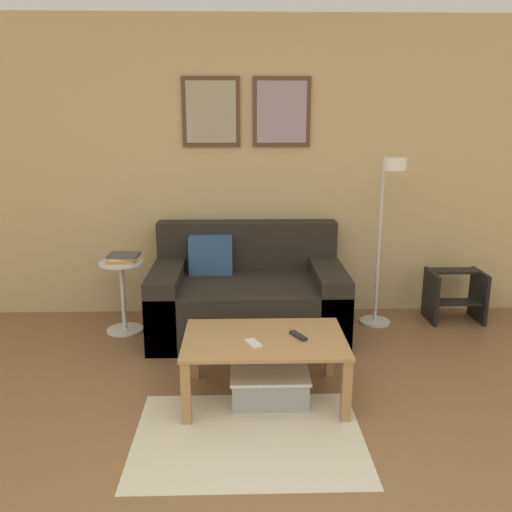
{
  "coord_description": "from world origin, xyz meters",
  "views": [
    {
      "loc": [
        -0.14,
        -1.61,
        1.73
      ],
      "look_at": [
        -0.04,
        1.8,
        0.85
      ],
      "focal_mm": 38.0,
      "sensor_mm": 36.0,
      "label": 1
    }
  ],
  "objects": [
    {
      "name": "storage_bin",
      "position": [
        0.03,
        1.51,
        0.1
      ],
      "size": [
        0.49,
        0.44,
        0.19
      ],
      "color": "#9EA3A8",
      "rests_on": "ground_plane"
    },
    {
      "name": "book_stack",
      "position": [
        -1.09,
        2.64,
        0.63
      ],
      "size": [
        0.25,
        0.19,
        0.07
      ],
      "color": "#D18438",
      "rests_on": "side_table"
    },
    {
      "name": "side_table",
      "position": [
        -1.11,
        2.64,
        0.36
      ],
      "size": [
        0.35,
        0.35,
        0.59
      ],
      "color": "white",
      "rests_on": "ground_plane"
    },
    {
      "name": "couch",
      "position": [
        -0.09,
        2.62,
        0.29
      ],
      "size": [
        1.54,
        0.97,
        0.86
      ],
      "color": "#28231E",
      "rests_on": "ground_plane"
    },
    {
      "name": "wall_back",
      "position": [
        -0.0,
        3.13,
        1.28
      ],
      "size": [
        5.6,
        0.09,
        2.55
      ],
      "color": "tan",
      "rests_on": "ground_plane"
    },
    {
      "name": "step_stool",
      "position": [
        1.71,
        2.8,
        0.24
      ],
      "size": [
        0.45,
        0.35,
        0.44
      ],
      "color": "black",
      "rests_on": "ground_plane"
    },
    {
      "name": "area_rug",
      "position": [
        -0.1,
        1.05,
        0.0
      ],
      "size": [
        1.27,
        0.94,
        0.01
      ],
      "primitive_type": "cube",
      "color": "beige",
      "rests_on": "ground_plane"
    },
    {
      "name": "floor_lamp",
      "position": [
        1.01,
        2.59,
        0.92
      ],
      "size": [
        0.26,
        0.53,
        1.43
      ],
      "color": "silver",
      "rests_on": "ground_plane"
    },
    {
      "name": "remote_control",
      "position": [
        0.21,
        1.5,
        0.41
      ],
      "size": [
        0.11,
        0.15,
        0.02
      ],
      "primitive_type": "cube",
      "rotation": [
        0.0,
        0.0,
        0.49
      ],
      "color": "#232328",
      "rests_on": "coffee_table"
    },
    {
      "name": "cell_phone",
      "position": [
        -0.07,
        1.41,
        0.41
      ],
      "size": [
        0.12,
        0.15,
        0.01
      ],
      "primitive_type": "cube",
      "rotation": [
        0.0,
        0.0,
        0.41
      ],
      "color": "silver",
      "rests_on": "coffee_table"
    },
    {
      "name": "coffee_table",
      "position": [
        0.0,
        1.5,
        0.34
      ],
      "size": [
        1.0,
        0.65,
        0.4
      ],
      "color": "#AD7F4C",
      "rests_on": "ground_plane"
    }
  ]
}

